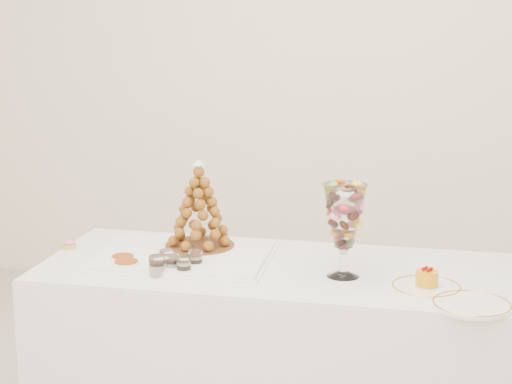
# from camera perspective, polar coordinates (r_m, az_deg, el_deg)

# --- Properties ---
(buffet_table) EXTENTS (1.82, 0.77, 0.68)m
(buffet_table) POSITION_cam_1_polar(r_m,az_deg,el_deg) (3.27, 1.79, -10.71)
(buffet_table) COLOR white
(buffet_table) RESTS_ON ground
(lace_tray) EXTENTS (0.66, 0.52, 0.02)m
(lace_tray) POSITION_cam_1_polar(r_m,az_deg,el_deg) (3.26, -4.84, -4.24)
(lace_tray) COLOR white
(lace_tray) RESTS_ON buffet_table
(macaron_vase) EXTENTS (0.15, 0.15, 0.33)m
(macaron_vase) POSITION_cam_1_polar(r_m,az_deg,el_deg) (3.00, 5.91, -1.67)
(macaron_vase) COLOR white
(macaron_vase) RESTS_ON buffet_table
(cake_plate) EXTENTS (0.24, 0.24, 0.01)m
(cake_plate) POSITION_cam_1_polar(r_m,az_deg,el_deg) (2.97, 11.28, -6.26)
(cake_plate) COLOR white
(cake_plate) RESTS_ON buffet_table
(spare_plate) EXTENTS (0.26, 0.26, 0.01)m
(spare_plate) POSITION_cam_1_polar(r_m,az_deg,el_deg) (2.84, 14.19, -7.31)
(spare_plate) COLOR white
(spare_plate) RESTS_ON buffet_table
(pink_tart) EXTENTS (0.06, 0.06, 0.04)m
(pink_tart) POSITION_cam_1_polar(r_m,az_deg,el_deg) (3.45, -12.33, -3.44)
(pink_tart) COLOR tan
(pink_tart) RESTS_ON buffet_table
(verrine_a) EXTENTS (0.06, 0.06, 0.07)m
(verrine_a) POSITION_cam_1_polar(r_m,az_deg,el_deg) (3.15, -6.00, -4.44)
(verrine_a) COLOR white
(verrine_a) RESTS_ON buffet_table
(verrine_b) EXTENTS (0.05, 0.05, 0.06)m
(verrine_b) POSITION_cam_1_polar(r_m,az_deg,el_deg) (3.09, -5.66, -4.77)
(verrine_b) COLOR white
(verrine_b) RESTS_ON buffet_table
(verrine_c) EXTENTS (0.06, 0.06, 0.07)m
(verrine_c) POSITION_cam_1_polar(r_m,az_deg,el_deg) (3.13, -4.06, -4.50)
(verrine_c) COLOR white
(verrine_c) RESTS_ON buffet_table
(verrine_d) EXTENTS (0.07, 0.07, 0.07)m
(verrine_d) POSITION_cam_1_polar(r_m,az_deg,el_deg) (3.05, -6.62, -4.91)
(verrine_d) COLOR white
(verrine_d) RESTS_ON buffet_table
(verrine_e) EXTENTS (0.05, 0.05, 0.07)m
(verrine_e) POSITION_cam_1_polar(r_m,az_deg,el_deg) (3.06, -4.83, -4.91)
(verrine_e) COLOR white
(verrine_e) RESTS_ON buffet_table
(ramekin_back) EXTENTS (0.09, 0.09, 0.03)m
(ramekin_back) POSITION_cam_1_polar(r_m,az_deg,el_deg) (3.22, -8.86, -4.50)
(ramekin_back) COLOR white
(ramekin_back) RESTS_ON buffet_table
(ramekin_front) EXTENTS (0.10, 0.10, 0.03)m
(ramekin_front) POSITION_cam_1_polar(r_m,az_deg,el_deg) (3.14, -8.64, -4.88)
(ramekin_front) COLOR white
(ramekin_front) RESTS_ON buffet_table
(croquembouche) EXTENTS (0.27, 0.27, 0.34)m
(croquembouche) POSITION_cam_1_polar(r_m,az_deg,el_deg) (3.30, -3.81, -0.87)
(croquembouche) COLOR brown
(croquembouche) RESTS_ON lace_tray
(mousse_cake) EXTENTS (0.08, 0.08, 0.07)m
(mousse_cake) POSITION_cam_1_polar(r_m,az_deg,el_deg) (2.96, 11.32, -5.64)
(mousse_cake) COLOR orange
(mousse_cake) RESTS_ON cake_plate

